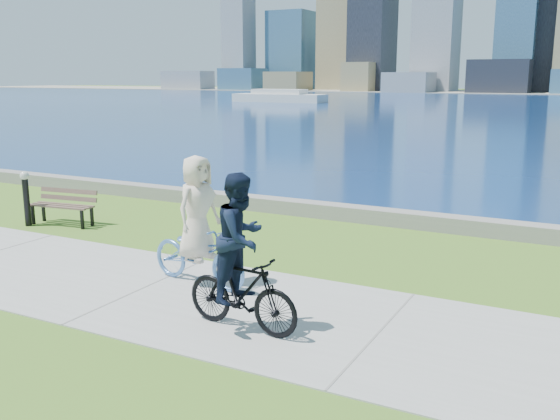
# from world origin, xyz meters

# --- Properties ---
(ground) EXTENTS (320.00, 320.00, 0.00)m
(ground) POSITION_xyz_m (0.00, 0.00, 0.00)
(ground) COLOR #3D661A
(ground) RESTS_ON ground
(concrete_path) EXTENTS (80.00, 3.50, 0.02)m
(concrete_path) POSITION_xyz_m (0.00, 0.00, 0.01)
(concrete_path) COLOR #969792
(concrete_path) RESTS_ON ground
(seawall) EXTENTS (90.00, 0.50, 0.35)m
(seawall) POSITION_xyz_m (0.00, 6.20, 0.17)
(seawall) COLOR slate
(seawall) RESTS_ON ground
(bay_water) EXTENTS (320.00, 131.00, 0.01)m
(bay_water) POSITION_xyz_m (0.00, 72.00, 0.00)
(bay_water) COLOR navy
(bay_water) RESTS_ON ground
(ferry_near) EXTENTS (12.27, 3.51, 1.67)m
(ferry_near) POSITION_xyz_m (-31.66, 64.89, 0.69)
(ferry_near) COLOR silver
(ferry_near) RESTS_ON ground
(park_bench) EXTENTS (1.63, 0.74, 0.82)m
(park_bench) POSITION_xyz_m (-4.59, 2.70, 0.50)
(park_bench) COLOR black
(park_bench) RESTS_ON ground
(bollard_lamp) EXTENTS (0.21, 0.21, 1.27)m
(bollard_lamp) POSITION_xyz_m (-5.24, 2.20, 0.73)
(bollard_lamp) COLOR black
(bollard_lamp) RESTS_ON ground
(cyclist_woman) EXTENTS (0.97, 2.05, 2.15)m
(cyclist_woman) POSITION_xyz_m (0.69, 0.59, 0.82)
(cyclist_woman) COLOR #5080C3
(cyclist_woman) RESTS_ON ground
(cyclist_man) EXTENTS (0.71, 1.79, 2.17)m
(cyclist_man) POSITION_xyz_m (2.31, -0.72, 0.93)
(cyclist_man) COLOR black
(cyclist_man) RESTS_ON ground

